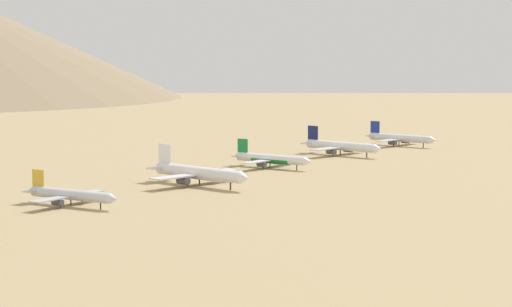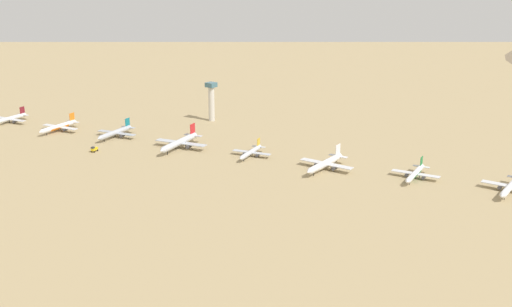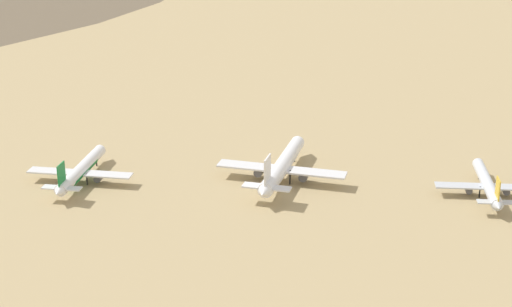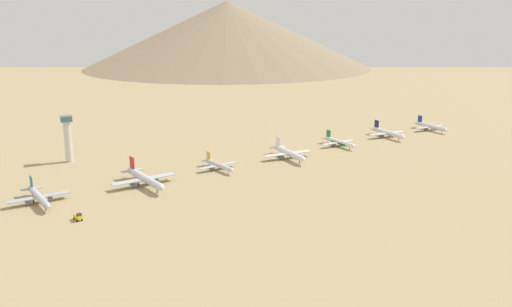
% 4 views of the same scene
% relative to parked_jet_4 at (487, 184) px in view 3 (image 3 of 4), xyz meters
% --- Properties ---
extents(ground_plane, '(2545.49, 2545.49, 0.00)m').
position_rel_parked_jet_4_xyz_m(ground_plane, '(1.46, -0.74, -3.18)').
color(ground_plane, tan).
extents(parked_jet_4, '(32.51, 26.67, 9.45)m').
position_rel_parked_jet_4_xyz_m(parked_jet_4, '(0.00, 0.00, 0.00)').
color(parked_jet_4, silver).
rests_on(parked_jet_4, ground).
extents(parked_jet_5, '(43.00, 34.88, 12.41)m').
position_rel_parked_jet_4_xyz_m(parked_jet_5, '(-5.66, 52.78, 0.95)').
color(parked_jet_5, white).
rests_on(parked_jet_5, ground).
extents(parked_jet_6, '(34.97, 28.55, 10.09)m').
position_rel_parked_jet_4_xyz_m(parked_jet_6, '(-22.52, 103.61, 0.17)').
color(parked_jet_6, white).
rests_on(parked_jet_6, ground).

